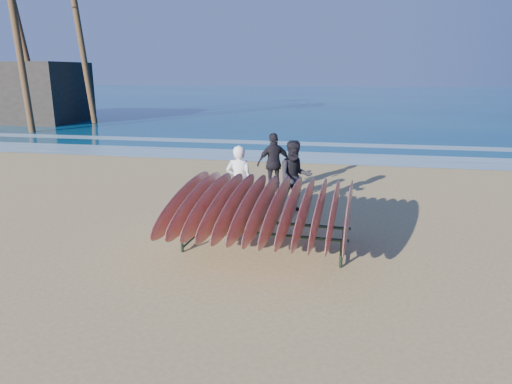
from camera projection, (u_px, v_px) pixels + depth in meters
ground at (248, 251)px, 8.70m from camera, size 120.00×120.00×0.00m
ocean at (333, 97)px, 60.89m from camera, size 160.00×160.00×0.00m
foam_near at (300, 157)px, 18.19m from camera, size 160.00×160.00×0.00m
foam_far at (307, 144)px, 21.51m from camera, size 160.00×160.00×0.00m
surfboard_rack at (262, 208)px, 8.37m from camera, size 3.32×3.14×1.41m
person_white at (239, 181)px, 10.60m from camera, size 0.62×0.42×1.68m
person_dark_a at (295, 177)px, 10.86m from camera, size 1.03×0.92×1.75m
person_dark_b at (274, 163)px, 12.67m from camera, size 1.06×0.85×1.68m
building at (15, 92)px, 30.64m from camera, size 8.78×4.88×3.90m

